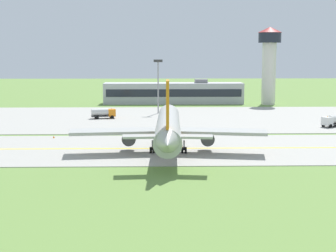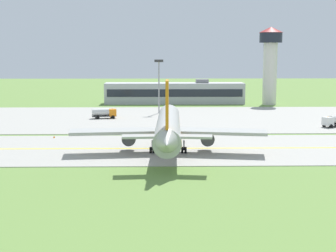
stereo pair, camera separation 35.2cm
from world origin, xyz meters
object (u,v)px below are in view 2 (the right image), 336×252
at_px(airplane_lead, 168,127).
at_px(service_truck_fuel, 334,120).
at_px(apron_light_mast, 159,79).
at_px(service_truck_baggage, 104,113).
at_px(control_tower, 270,58).

distance_m(airplane_lead, service_truck_fuel, 47.01).
relative_size(airplane_lead, apron_light_mast, 2.69).
height_order(airplane_lead, apron_light_mast, apron_light_mast).
distance_m(service_truck_baggage, service_truck_fuel, 55.26).
relative_size(airplane_lead, service_truck_baggage, 6.27).
bearing_deg(control_tower, apron_light_mast, -145.45).
bearing_deg(service_truck_baggage, airplane_lead, -70.75).
bearing_deg(service_truck_baggage, control_tower, 35.76).
relative_size(service_truck_fuel, control_tower, 0.25).
distance_m(service_truck_baggage, control_tower, 62.51).
xyz_separation_m(service_truck_fuel, control_tower, (-3.43, 51.43, 13.46)).
xyz_separation_m(airplane_lead, apron_light_mast, (-1.42, 54.85, 5.19)).
xyz_separation_m(service_truck_baggage, apron_light_mast, (13.86, 11.10, 7.79)).
distance_m(airplane_lead, apron_light_mast, 55.11).
bearing_deg(service_truck_baggage, service_truck_fuel, -16.57).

